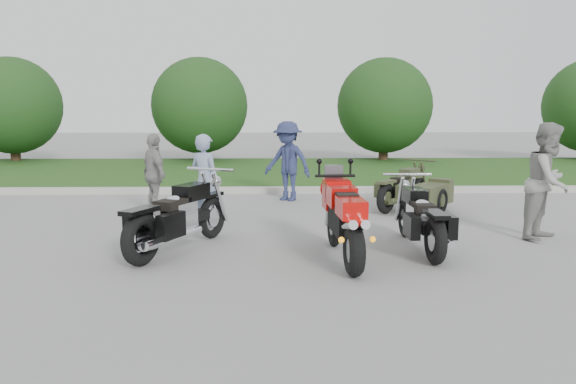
{
  "coord_description": "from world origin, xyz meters",
  "views": [
    {
      "loc": [
        -0.21,
        -7.96,
        2.15
      ],
      "look_at": [
        0.02,
        0.91,
        0.8
      ],
      "focal_mm": 35.0,
      "sensor_mm": 36.0,
      "label": 1
    }
  ],
  "objects_px": {
    "cruiser_sidecar": "(418,193)",
    "person_stripe": "(205,181)",
    "cruiser_right": "(421,221)",
    "person_denim": "(288,161)",
    "sportbike_red": "(344,217)",
    "person_grey": "(548,181)",
    "person_back": "(155,174)",
    "cruiser_left": "(176,220)"
  },
  "relations": [
    {
      "from": "sportbike_red",
      "to": "cruiser_right",
      "type": "height_order",
      "value": "sportbike_red"
    },
    {
      "from": "cruiser_right",
      "to": "person_denim",
      "type": "bearing_deg",
      "value": 111.08
    },
    {
      "from": "person_stripe",
      "to": "person_back",
      "type": "height_order",
      "value": "person_stripe"
    },
    {
      "from": "cruiser_left",
      "to": "person_stripe",
      "type": "distance_m",
      "value": 1.89
    },
    {
      "from": "cruiser_left",
      "to": "cruiser_sidecar",
      "type": "distance_m",
      "value": 5.5
    },
    {
      "from": "cruiser_left",
      "to": "cruiser_sidecar",
      "type": "bearing_deg",
      "value": 61.83
    },
    {
      "from": "cruiser_right",
      "to": "person_grey",
      "type": "height_order",
      "value": "person_grey"
    },
    {
      "from": "cruiser_sidecar",
      "to": "person_stripe",
      "type": "distance_m",
      "value": 4.48
    },
    {
      "from": "cruiser_right",
      "to": "person_denim",
      "type": "xyz_separation_m",
      "value": [
        -1.89,
        4.67,
        0.46
      ]
    },
    {
      "from": "cruiser_sidecar",
      "to": "person_denim",
      "type": "bearing_deg",
      "value": -168.8
    },
    {
      "from": "person_grey",
      "to": "cruiser_sidecar",
      "type": "bearing_deg",
      "value": 76.11
    },
    {
      "from": "sportbike_red",
      "to": "person_denim",
      "type": "height_order",
      "value": "person_denim"
    },
    {
      "from": "cruiser_right",
      "to": "person_denim",
      "type": "relative_size",
      "value": 1.27
    },
    {
      "from": "cruiser_sidecar",
      "to": "person_stripe",
      "type": "xyz_separation_m",
      "value": [
        -4.23,
        -1.39,
        0.45
      ]
    },
    {
      "from": "sportbike_red",
      "to": "cruiser_left",
      "type": "distance_m",
      "value": 2.49
    },
    {
      "from": "cruiser_right",
      "to": "cruiser_sidecar",
      "type": "bearing_deg",
      "value": 75.45
    },
    {
      "from": "sportbike_red",
      "to": "person_denim",
      "type": "relative_size",
      "value": 1.23
    },
    {
      "from": "person_grey",
      "to": "person_back",
      "type": "distance_m",
      "value": 7.21
    },
    {
      "from": "cruiser_right",
      "to": "cruiser_sidecar",
      "type": "distance_m",
      "value": 3.35
    },
    {
      "from": "sportbike_red",
      "to": "person_grey",
      "type": "bearing_deg",
      "value": 16.74
    },
    {
      "from": "person_grey",
      "to": "person_denim",
      "type": "relative_size",
      "value": 1.04
    },
    {
      "from": "person_grey",
      "to": "person_back",
      "type": "height_order",
      "value": "person_grey"
    },
    {
      "from": "person_denim",
      "to": "person_back",
      "type": "distance_m",
      "value": 3.17
    },
    {
      "from": "person_back",
      "to": "sportbike_red",
      "type": "bearing_deg",
      "value": -169.62
    },
    {
      "from": "person_stripe",
      "to": "person_back",
      "type": "xyz_separation_m",
      "value": [
        -1.15,
        1.16,
        -0.02
      ]
    },
    {
      "from": "sportbike_red",
      "to": "person_stripe",
      "type": "xyz_separation_m",
      "value": [
        -2.21,
        2.38,
        0.21
      ]
    },
    {
      "from": "person_stripe",
      "to": "cruiser_left",
      "type": "bearing_deg",
      "value": 118.2
    },
    {
      "from": "cruiser_left",
      "to": "cruiser_sidecar",
      "type": "relative_size",
      "value": 1.18
    },
    {
      "from": "person_back",
      "to": "cruiser_sidecar",
      "type": "bearing_deg",
      "value": -120.62
    },
    {
      "from": "person_grey",
      "to": "person_back",
      "type": "xyz_separation_m",
      "value": [
        -6.85,
        2.26,
        -0.14
      ]
    },
    {
      "from": "cruiser_sidecar",
      "to": "person_stripe",
      "type": "bearing_deg",
      "value": -122.67
    },
    {
      "from": "cruiser_right",
      "to": "person_back",
      "type": "distance_m",
      "value": 5.5
    },
    {
      "from": "sportbike_red",
      "to": "cruiser_sidecar",
      "type": "relative_size",
      "value": 1.14
    },
    {
      "from": "person_stripe",
      "to": "person_grey",
      "type": "xyz_separation_m",
      "value": [
        5.7,
        -1.11,
        0.11
      ]
    },
    {
      "from": "cruiser_left",
      "to": "person_denim",
      "type": "bearing_deg",
      "value": 94.95
    },
    {
      "from": "person_stripe",
      "to": "person_back",
      "type": "bearing_deg",
      "value": -10.43
    },
    {
      "from": "person_grey",
      "to": "cruiser_left",
      "type": "bearing_deg",
      "value": 142.83
    },
    {
      "from": "cruiser_left",
      "to": "person_denim",
      "type": "relative_size",
      "value": 1.28
    },
    {
      "from": "cruiser_right",
      "to": "person_grey",
      "type": "xyz_separation_m",
      "value": [
        2.25,
        0.75,
        0.5
      ]
    },
    {
      "from": "cruiser_left",
      "to": "person_back",
      "type": "height_order",
      "value": "person_back"
    },
    {
      "from": "cruiser_right",
      "to": "cruiser_sidecar",
      "type": "height_order",
      "value": "cruiser_right"
    },
    {
      "from": "cruiser_right",
      "to": "person_stripe",
      "type": "relative_size",
      "value": 1.39
    }
  ]
}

